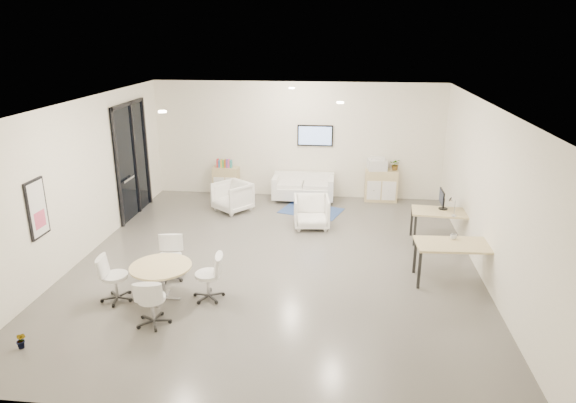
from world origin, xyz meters
The scene contains 21 objects.
room_shell centered at (0.00, 0.00, 1.60)m, with size 9.60×10.60×4.80m.
glass_door centered at (-3.95, 2.51, 1.50)m, with size 0.09×1.90×2.85m.
artwork centered at (-3.97, -1.60, 1.55)m, with size 0.05×0.54×1.04m.
wall_tv centered at (0.50, 4.46, 1.75)m, with size 0.98×0.06×0.58m.
ceiling_spots centered at (-0.20, 0.83, 3.18)m, with size 3.14×4.14×0.03m.
sideboard_left centered at (-2.01, 4.28, 0.41)m, with size 0.73×0.38×0.82m.
sideboard_right centered at (2.35, 4.26, 0.44)m, with size 0.88×0.43×0.88m.
books centered at (-2.04, 4.29, 0.93)m, with size 0.43×0.14×0.22m.
printer centered at (2.21, 4.26, 1.05)m, with size 0.56×0.49×0.35m.
loveseat centered at (0.22, 4.08, 0.34)m, with size 1.67×0.84×0.62m.
blue_rug centered at (0.50, 3.19, 0.01)m, with size 1.52×1.01×0.01m, color navy.
armchair_left centered at (-1.55, 2.98, 0.42)m, with size 0.82×0.77×0.84m, color white.
armchair_right centered at (0.58, 2.02, 0.42)m, with size 0.82×0.76×0.84m, color white.
desk_rear centered at (3.54, 1.46, 0.64)m, with size 1.43×0.81×0.72m.
desk_front centered at (3.43, -0.52, 0.70)m, with size 1.53×0.83×0.78m.
monitor centered at (3.50, 1.61, 0.95)m, with size 0.20×0.50×0.44m.
round_table centered at (-1.77, -1.75, 0.56)m, with size 1.06×1.06×0.65m.
meeting_chairs centered at (-1.77, -1.75, 0.41)m, with size 2.24×2.24×0.82m.
plant_cabinet centered at (2.71, 4.28, 1.01)m, with size 0.29×0.32×0.25m, color #3F7F3F.
plant_floor centered at (-3.35, -3.41, 0.06)m, with size 0.15×0.27×0.12m, color #3F7F3F.
cup centered at (3.40, -0.30, 0.84)m, with size 0.12×0.09×0.12m, color white.
Camera 1 is at (1.31, -9.48, 4.49)m, focal length 32.00 mm.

